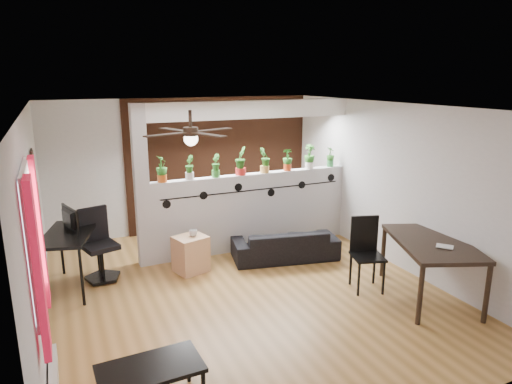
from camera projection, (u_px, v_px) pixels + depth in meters
name	position (u px, v px, depth m)	size (l,w,h in m)	color
room_shell	(243.00, 203.00, 6.27)	(6.30, 7.10, 2.90)	olive
partition_wall	(253.00, 211.00, 8.07)	(3.60, 0.18, 1.35)	#BCBCC1
ceiling_header	(253.00, 109.00, 7.63)	(3.60, 0.18, 0.30)	white
pier_column	(142.00, 187.00, 7.16)	(0.22, 0.20, 2.60)	#BCBCC1
brick_panel	(224.00, 162.00, 9.21)	(3.90, 0.05, 2.60)	#A85530
vine_decal	(255.00, 190.00, 7.88)	(3.31, 0.01, 0.30)	black
window_assembly	(35.00, 244.00, 4.14)	(0.09, 1.30, 1.55)	white
baseboard_heater	(54.00, 378.00, 4.50)	(0.08, 1.00, 0.18)	silver
corkboard	(38.00, 203.00, 6.08)	(0.03, 0.60, 0.45)	olive
framed_art	(33.00, 167.00, 5.91)	(0.03, 0.34, 0.44)	#8C7259
ceiling_fan	(191.00, 134.00, 5.44)	(1.19, 1.19, 0.43)	black
potted_plant_0	(162.00, 168.00, 7.22)	(0.21, 0.24, 0.42)	#C35217
potted_plant_1	(189.00, 167.00, 7.40)	(0.20, 0.23, 0.40)	silver
potted_plant_2	(216.00, 165.00, 7.58)	(0.19, 0.22, 0.39)	#348831
potted_plant_3	(241.00, 160.00, 7.75)	(0.33, 0.33, 0.49)	red
potted_plant_4	(265.00, 159.00, 7.93)	(0.23, 0.19, 0.44)	gold
potted_plant_5	(288.00, 159.00, 8.12)	(0.24, 0.22, 0.40)	#CE4018
potted_plant_6	(309.00, 156.00, 8.29)	(0.27, 0.23, 0.44)	white
potted_plant_7	(330.00, 156.00, 8.48)	(0.16, 0.19, 0.37)	#328B44
sofa	(285.00, 245.00, 7.65)	(1.66, 0.66, 0.49)	black
cube_shelf	(191.00, 254.00, 7.14)	(0.47, 0.42, 0.57)	tan
cup	(193.00, 233.00, 7.08)	(0.13, 0.13, 0.10)	gray
computer_desk	(68.00, 238.00, 6.43)	(0.92, 1.30, 0.85)	black
monitor	(67.00, 224.00, 6.53)	(0.05, 0.32, 0.18)	black
office_chair	(99.00, 249.00, 6.82)	(0.56, 0.57, 1.08)	black
dining_table	(432.00, 247.00, 6.19)	(1.41, 1.74, 0.82)	black
book	(444.00, 249.00, 5.86)	(0.15, 0.21, 0.02)	gray
folding_chair	(366.00, 246.00, 6.53)	(0.53, 0.53, 1.05)	black
coffee_table	(150.00, 371.00, 4.13)	(0.95, 0.56, 0.44)	black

